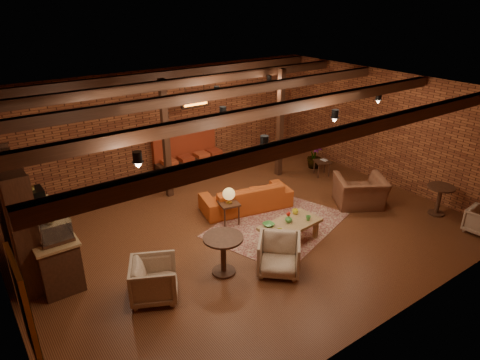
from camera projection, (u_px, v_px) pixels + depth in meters
floor at (242, 227)px, 10.21m from camera, size 10.00×10.00×0.00m
ceiling at (243, 94)px, 8.91m from camera, size 10.00×8.00×0.02m
wall_back at (163, 124)px, 12.54m from camera, size 10.00×0.02×3.20m
wall_front at (394, 244)px, 6.58m from camera, size 10.00×0.02×3.20m
wall_right at (384, 128)px, 12.21m from camera, size 0.02×8.00×3.20m
ceiling_beams at (243, 100)px, 8.96m from camera, size 9.80×6.40×0.22m
ceiling_pipe at (204, 97)px, 10.25m from camera, size 9.60×0.12×0.12m
post_left at (166, 140)px, 11.18m from camera, size 0.16×0.16×3.20m
post_right at (280, 124)px, 12.54m from camera, size 0.16×0.16×3.20m
service_counter at (45, 232)px, 8.46m from camera, size 0.80×2.50×1.60m
plant_counter at (44, 208)px, 8.49m from camera, size 0.35×0.39×0.30m
shelving_hutch at (18, 218)px, 8.16m from camera, size 0.52×2.00×2.40m
chalkboard_menu at (26, 309)px, 5.23m from camera, size 0.08×0.96×1.46m
banquette at (190, 159)px, 12.97m from camera, size 2.10×0.70×1.00m
service_sign at (195, 102)px, 11.89m from camera, size 0.86×0.06×0.30m
ceiling_spotlights at (243, 110)px, 9.05m from camera, size 6.40×4.40×0.28m
rug at (277, 225)px, 10.33m from camera, size 3.71×3.24×0.01m
sofa at (246, 197)px, 10.98m from camera, size 2.45×1.38×0.67m
coffee_table at (289, 225)px, 9.45m from camera, size 1.47×0.82×0.74m
side_table_lamp at (229, 197)px, 10.11m from camera, size 0.53×0.53×0.94m
round_table_left at (223, 249)px, 8.36m from camera, size 0.79×0.79×0.82m
armchair_a at (154, 278)px, 7.73m from camera, size 1.04×1.07×0.84m
armchair_b at (279, 253)px, 8.45m from camera, size 1.12×1.12×0.84m
armchair_right at (360, 187)px, 11.05m from camera, size 1.46×1.32×1.07m
side_table_book at (322, 162)px, 12.92m from camera, size 0.56×0.56×0.50m
round_table_right at (440, 196)px, 10.62m from camera, size 0.66×0.66×0.77m
plant_tall at (316, 131)px, 13.19m from camera, size 1.74×1.74×2.43m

